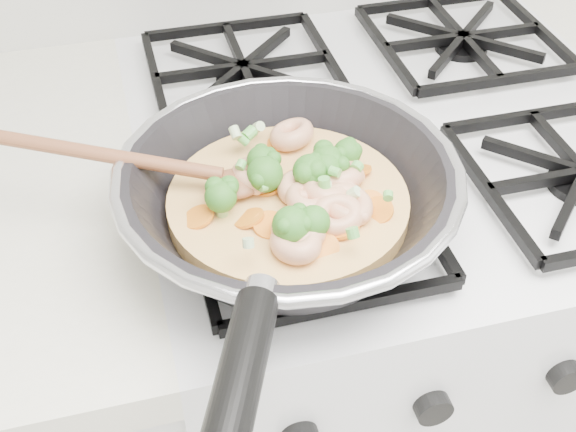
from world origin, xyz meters
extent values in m
cube|color=white|center=(0.00, 1.70, 0.45)|extent=(0.60, 0.60, 0.90)
cube|color=black|center=(0.00, 1.70, 0.91)|extent=(0.56, 0.56, 0.02)
torus|color=silver|center=(-0.17, 1.55, 0.98)|extent=(0.32, 0.32, 0.01)
cylinder|color=black|center=(-0.27, 1.32, 0.98)|extent=(0.10, 0.18, 0.03)
cylinder|color=#ECB966|center=(-0.17, 1.55, 0.95)|extent=(0.23, 0.23, 0.02)
ellipsoid|color=brown|center=(-0.22, 1.57, 0.97)|extent=(0.07, 0.06, 0.02)
cylinder|color=brown|center=(-0.34, 1.62, 0.99)|extent=(0.24, 0.11, 0.04)
torus|color=#DFA984|center=(-0.14, 1.50, 0.97)|extent=(0.05, 0.05, 0.03)
torus|color=#DFA984|center=(-0.12, 1.56, 0.97)|extent=(0.06, 0.07, 0.03)
torus|color=#DFA984|center=(-0.13, 1.53, 0.97)|extent=(0.07, 0.07, 0.02)
torus|color=#DFA984|center=(-0.16, 1.53, 0.97)|extent=(0.05, 0.05, 0.03)
torus|color=#DFA984|center=(-0.16, 1.55, 0.97)|extent=(0.06, 0.06, 0.03)
torus|color=#DFA984|center=(-0.14, 1.54, 0.97)|extent=(0.06, 0.06, 0.03)
torus|color=#DFA984|center=(-0.20, 1.58, 0.97)|extent=(0.06, 0.06, 0.02)
torus|color=#DFA984|center=(-0.14, 1.63, 0.97)|extent=(0.08, 0.07, 0.03)
torus|color=#DFA984|center=(-0.18, 1.49, 0.97)|extent=(0.07, 0.07, 0.02)
torus|color=#DFA984|center=(-0.12, 1.51, 0.97)|extent=(0.07, 0.07, 0.02)
torus|color=#DFA984|center=(-0.18, 1.48, 0.97)|extent=(0.06, 0.06, 0.02)
ellipsoid|color=#3C802A|center=(-0.19, 1.59, 0.98)|extent=(0.04, 0.04, 0.03)
ellipsoid|color=#3C802A|center=(-0.13, 1.57, 0.98)|extent=(0.04, 0.04, 0.03)
ellipsoid|color=#3C802A|center=(-0.18, 1.49, 0.98)|extent=(0.04, 0.04, 0.03)
ellipsoid|color=#3C802A|center=(-0.13, 1.56, 0.98)|extent=(0.04, 0.04, 0.03)
ellipsoid|color=#3C802A|center=(-0.23, 1.54, 0.98)|extent=(0.04, 0.04, 0.03)
ellipsoid|color=#3C802A|center=(-0.15, 1.56, 0.98)|extent=(0.04, 0.04, 0.03)
ellipsoid|color=#3C802A|center=(-0.19, 1.56, 0.98)|extent=(0.04, 0.04, 0.03)
ellipsoid|color=#3C802A|center=(-0.11, 1.58, 0.98)|extent=(0.04, 0.04, 0.03)
ellipsoid|color=#3C802A|center=(-0.16, 1.49, 0.98)|extent=(0.04, 0.04, 0.03)
cylinder|color=orange|center=(-0.26, 1.54, 0.96)|extent=(0.04, 0.04, 0.01)
cylinder|color=orange|center=(-0.15, 1.52, 0.96)|extent=(0.04, 0.04, 0.01)
cylinder|color=orange|center=(-0.16, 1.48, 0.96)|extent=(0.04, 0.04, 0.01)
cylinder|color=orange|center=(-0.15, 1.51, 0.96)|extent=(0.04, 0.04, 0.01)
cylinder|color=orange|center=(-0.13, 1.57, 0.96)|extent=(0.03, 0.03, 0.01)
cylinder|color=orange|center=(-0.16, 1.63, 0.96)|extent=(0.04, 0.04, 0.01)
cylinder|color=orange|center=(-0.21, 1.53, 0.96)|extent=(0.04, 0.04, 0.01)
cylinder|color=orange|center=(-0.18, 1.57, 0.96)|extent=(0.04, 0.04, 0.01)
cylinder|color=orange|center=(-0.10, 1.51, 0.96)|extent=(0.04, 0.04, 0.01)
cylinder|color=orange|center=(-0.10, 1.52, 0.96)|extent=(0.04, 0.04, 0.01)
cylinder|color=orange|center=(-0.18, 1.61, 0.96)|extent=(0.03, 0.03, 0.01)
cylinder|color=orange|center=(-0.20, 1.51, 0.96)|extent=(0.04, 0.04, 0.01)
cylinder|color=orange|center=(-0.10, 1.57, 0.96)|extent=(0.04, 0.04, 0.01)
cylinder|color=orange|center=(-0.14, 1.56, 0.96)|extent=(0.03, 0.03, 0.01)
cylinder|color=orange|center=(-0.16, 1.57, 0.96)|extent=(0.03, 0.03, 0.01)
cylinder|color=orange|center=(-0.14, 1.49, 0.96)|extent=(0.05, 0.05, 0.01)
cylinder|color=#5DB94A|center=(-0.19, 1.63, 0.98)|extent=(0.01, 0.01, 0.01)
cylinder|color=#BEE09E|center=(-0.20, 1.62, 0.98)|extent=(0.01, 0.01, 0.01)
cylinder|color=#5DB94A|center=(-0.21, 1.58, 0.98)|extent=(0.01, 0.01, 0.01)
cylinder|color=#BEE09E|center=(-0.10, 1.58, 0.98)|extent=(0.01, 0.01, 0.01)
cylinder|color=#BEE09E|center=(-0.19, 1.57, 0.98)|extent=(0.01, 0.01, 0.01)
cylinder|color=#5DB94A|center=(-0.13, 1.54, 0.98)|extent=(0.01, 0.01, 0.01)
cylinder|color=#5DB94A|center=(-0.10, 1.55, 0.98)|extent=(0.01, 0.01, 0.01)
cylinder|color=#5DB94A|center=(-0.14, 1.53, 0.98)|extent=(0.01, 0.01, 0.01)
cylinder|color=#5DB94A|center=(-0.20, 1.62, 0.97)|extent=(0.01, 0.01, 0.01)
cylinder|color=#BEE09E|center=(-0.12, 1.52, 0.97)|extent=(0.01, 0.01, 0.01)
cylinder|color=#BEE09E|center=(-0.18, 1.64, 0.97)|extent=(0.01, 0.01, 0.01)
cylinder|color=#5DB94A|center=(-0.24, 1.54, 0.98)|extent=(0.01, 0.01, 0.01)
cylinder|color=#5DB94A|center=(-0.09, 1.50, 0.98)|extent=(0.01, 0.01, 0.01)
cylinder|color=#BEE09E|center=(-0.22, 1.47, 0.98)|extent=(0.01, 0.01, 0.01)
cylinder|color=#5DB94A|center=(-0.14, 1.46, 0.98)|extent=(0.01, 0.01, 0.01)
cylinder|color=#5DB94A|center=(-0.19, 1.55, 0.97)|extent=(0.01, 0.01, 0.01)
cylinder|color=#5DB94A|center=(-0.13, 1.59, 0.98)|extent=(0.01, 0.01, 0.01)
cylinder|color=#BEE09E|center=(-0.14, 1.54, 0.97)|extent=(0.01, 0.01, 0.01)
camera|label=1|loc=(-0.31, 1.03, 1.41)|focal=46.90mm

